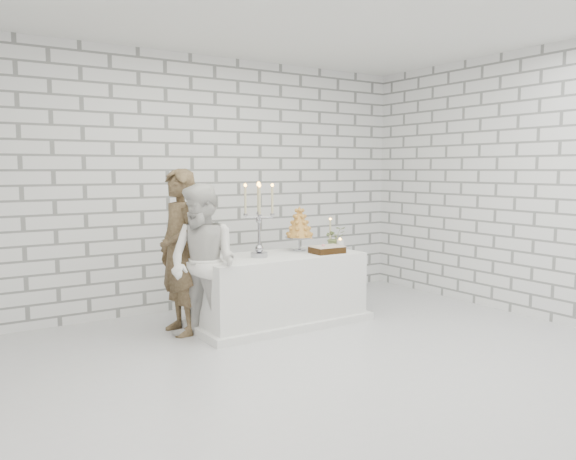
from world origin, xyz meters
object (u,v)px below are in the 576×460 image
object	(u,v)px
groom	(179,252)
bride	(203,264)
croquembouche	(299,228)
candelabra	(259,220)
cake_table	(279,289)

from	to	relation	value
groom	bride	size ratio (longest dim) A/B	1.09
bride	croquembouche	size ratio (longest dim) A/B	3.01
groom	candelabra	xyz separation A→B (m)	(0.78, -0.26, 0.31)
groom	bride	distance (m)	0.42
cake_table	bride	xyz separation A→B (m)	(-0.96, -0.17, 0.39)
cake_table	groom	size ratio (longest dim) A/B	1.08
groom	candelabra	bearing A→B (deg)	68.96
bride	croquembouche	world-z (taller)	bride
bride	cake_table	bearing A→B (deg)	73.66
groom	croquembouche	distance (m)	1.41
bride	candelabra	world-z (taller)	candelabra
candelabra	groom	bearing A→B (deg)	161.55
groom	candelabra	distance (m)	0.88
bride	croquembouche	xyz separation A→B (m)	(1.32, 0.30, 0.24)
cake_table	candelabra	distance (m)	0.81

